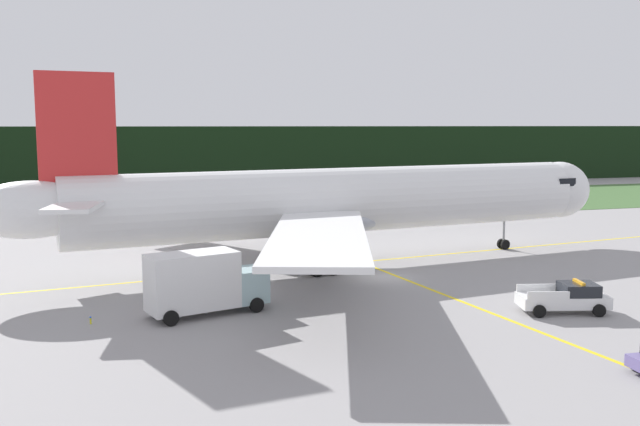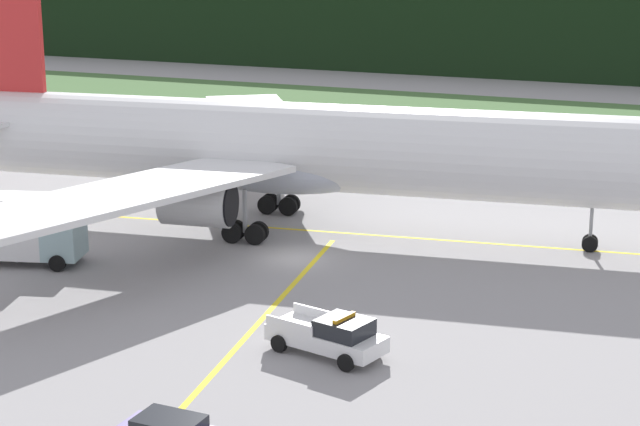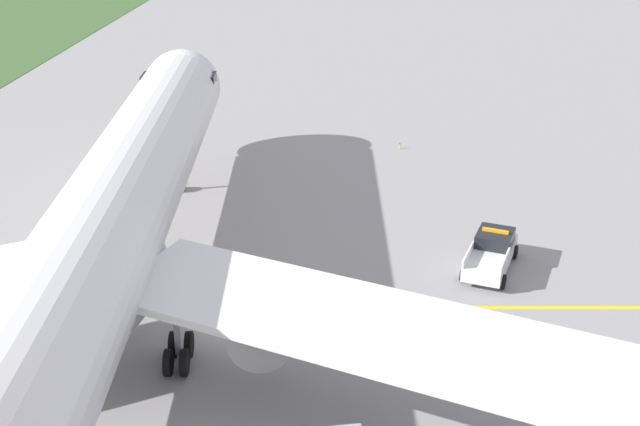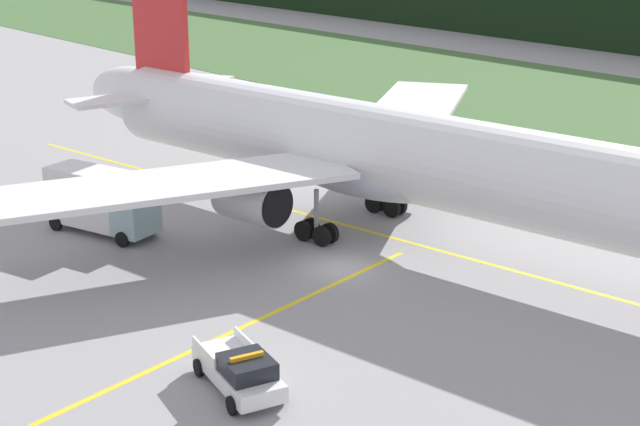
% 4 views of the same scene
% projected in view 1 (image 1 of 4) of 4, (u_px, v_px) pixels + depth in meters
% --- Properties ---
extents(ground, '(320.00, 320.00, 0.00)m').
position_uv_depth(ground, '(380.00, 277.00, 51.22)').
color(ground, gray).
extents(grass_verge, '(320.00, 32.00, 0.04)m').
position_uv_depth(grass_verge, '(256.00, 207.00, 94.94)').
color(grass_verge, '#3C5F30').
rests_on(grass_verge, ground).
extents(distant_tree_line, '(288.00, 4.69, 10.90)m').
position_uv_depth(distant_tree_line, '(220.00, 157.00, 124.62)').
color(distant_tree_line, black).
rests_on(distant_tree_line, ground).
extents(taxiway_centerline_main, '(68.07, 9.08, 0.01)m').
position_uv_depth(taxiway_centerline_main, '(342.00, 264.00, 56.18)').
color(taxiway_centerline_main, yellow).
rests_on(taxiway_centerline_main, ground).
extents(taxiway_centerline_spur, '(5.34, 39.09, 0.01)m').
position_uv_depth(taxiway_centerline_spur, '(542.00, 333.00, 37.51)').
color(taxiway_centerline_spur, yellow).
rests_on(taxiway_centerline_spur, ground).
extents(airliner, '(52.65, 44.22, 14.72)m').
position_uv_depth(airliner, '(335.00, 203.00, 55.29)').
color(airliner, silver).
rests_on(airliner, ground).
extents(ops_pickup_truck, '(5.55, 3.31, 1.94)m').
position_uv_depth(ops_pickup_truck, '(566.00, 298.00, 41.45)').
color(ops_pickup_truck, silver).
rests_on(ops_pickup_truck, ground).
extents(catering_truck, '(7.47, 4.24, 3.94)m').
position_uv_depth(catering_truck, '(203.00, 282.00, 40.81)').
color(catering_truck, '#95B5B9').
rests_on(catering_truck, ground).
extents(taxiway_edge_light_west, '(0.12, 0.12, 0.45)m').
position_uv_depth(taxiway_edge_light_west, '(91.00, 320.00, 39.10)').
color(taxiway_edge_light_west, yellow).
rests_on(taxiway_edge_light_west, ground).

